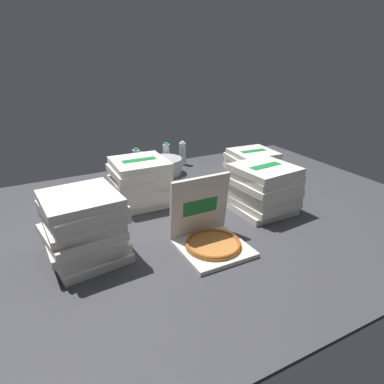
{
  "coord_description": "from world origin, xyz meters",
  "views": [
    {
      "loc": [
        -1.08,
        -1.84,
        1.07
      ],
      "look_at": [
        -0.06,
        0.1,
        0.14
      ],
      "focal_mm": 32.26,
      "sensor_mm": 36.0,
      "label": 1
    }
  ],
  "objects_px": {
    "open_pizza_box": "(209,234)",
    "water_bottle_0": "(142,165)",
    "pizza_stack_right_near": "(251,161)",
    "ice_bucket": "(165,166)",
    "water_bottle_1": "(183,154)",
    "pizza_stack_left_mid": "(140,182)",
    "water_bottle_2": "(166,155)",
    "pizza_stack_left_near": "(83,227)",
    "pizza_stack_right_mid": "(264,189)",
    "water_bottle_3": "(137,161)"
  },
  "relations": [
    {
      "from": "open_pizza_box",
      "to": "ice_bucket",
      "type": "bearing_deg",
      "value": 77.48
    },
    {
      "from": "open_pizza_box",
      "to": "water_bottle_0",
      "type": "xyz_separation_m",
      "value": [
        0.06,
        1.26,
        0.03
      ]
    },
    {
      "from": "water_bottle_1",
      "to": "pizza_stack_left_mid",
      "type": "bearing_deg",
      "value": -135.52
    },
    {
      "from": "open_pizza_box",
      "to": "pizza_stack_left_near",
      "type": "xyz_separation_m",
      "value": [
        -0.65,
        0.22,
        0.11
      ]
    },
    {
      "from": "open_pizza_box",
      "to": "water_bottle_1",
      "type": "height_order",
      "value": "open_pizza_box"
    },
    {
      "from": "ice_bucket",
      "to": "water_bottle_0",
      "type": "xyz_separation_m",
      "value": [
        -0.22,
        -0.0,
        0.04
      ]
    },
    {
      "from": "open_pizza_box",
      "to": "water_bottle_0",
      "type": "relative_size",
      "value": 1.71
    },
    {
      "from": "water_bottle_0",
      "to": "pizza_stack_left_near",
      "type": "bearing_deg",
      "value": -124.11
    },
    {
      "from": "pizza_stack_left_near",
      "to": "water_bottle_3",
      "type": "height_order",
      "value": "pizza_stack_left_near"
    },
    {
      "from": "pizza_stack_right_near",
      "to": "ice_bucket",
      "type": "bearing_deg",
      "value": 158.32
    },
    {
      "from": "water_bottle_2",
      "to": "water_bottle_0",
      "type": "bearing_deg",
      "value": -149.82
    },
    {
      "from": "open_pizza_box",
      "to": "pizza_stack_left_mid",
      "type": "bearing_deg",
      "value": 100.18
    },
    {
      "from": "ice_bucket",
      "to": "pizza_stack_left_near",
      "type": "bearing_deg",
      "value": -131.56
    },
    {
      "from": "pizza_stack_right_near",
      "to": "pizza_stack_right_mid",
      "type": "bearing_deg",
      "value": -121.32
    },
    {
      "from": "ice_bucket",
      "to": "pizza_stack_right_mid",
      "type": "bearing_deg",
      "value": -74.05
    },
    {
      "from": "open_pizza_box",
      "to": "water_bottle_3",
      "type": "relative_size",
      "value": 1.71
    },
    {
      "from": "pizza_stack_right_near",
      "to": "water_bottle_1",
      "type": "height_order",
      "value": "water_bottle_1"
    },
    {
      "from": "pizza_stack_left_mid",
      "to": "water_bottle_0",
      "type": "distance_m",
      "value": 0.54
    },
    {
      "from": "pizza_stack_left_near",
      "to": "water_bottle_0",
      "type": "relative_size",
      "value": 1.91
    },
    {
      "from": "pizza_stack_right_mid",
      "to": "open_pizza_box",
      "type": "bearing_deg",
      "value": -157.92
    },
    {
      "from": "water_bottle_2",
      "to": "pizza_stack_right_near",
      "type": "bearing_deg",
      "value": -36.47
    },
    {
      "from": "water_bottle_2",
      "to": "water_bottle_3",
      "type": "height_order",
      "value": "same"
    },
    {
      "from": "pizza_stack_left_near",
      "to": "water_bottle_3",
      "type": "relative_size",
      "value": 1.91
    },
    {
      "from": "water_bottle_2",
      "to": "open_pizza_box",
      "type": "bearing_deg",
      "value": -104.6
    },
    {
      "from": "open_pizza_box",
      "to": "pizza_stack_right_mid",
      "type": "xyz_separation_m",
      "value": [
        0.57,
        0.23,
        0.08
      ]
    },
    {
      "from": "water_bottle_0",
      "to": "water_bottle_1",
      "type": "relative_size",
      "value": 1.0
    },
    {
      "from": "water_bottle_2",
      "to": "ice_bucket",
      "type": "bearing_deg",
      "value": -117.76
    },
    {
      "from": "pizza_stack_left_mid",
      "to": "pizza_stack_left_near",
      "type": "bearing_deg",
      "value": -133.36
    },
    {
      "from": "open_pizza_box",
      "to": "water_bottle_0",
      "type": "distance_m",
      "value": 1.26
    },
    {
      "from": "ice_bucket",
      "to": "water_bottle_2",
      "type": "xyz_separation_m",
      "value": [
        0.1,
        0.18,
        0.04
      ]
    },
    {
      "from": "pizza_stack_left_mid",
      "to": "water_bottle_2",
      "type": "relative_size",
      "value": 1.77
    },
    {
      "from": "water_bottle_1",
      "to": "water_bottle_0",
      "type": "bearing_deg",
      "value": -161.84
    },
    {
      "from": "pizza_stack_left_mid",
      "to": "water_bottle_0",
      "type": "bearing_deg",
      "value": 68.67
    },
    {
      "from": "pizza_stack_right_near",
      "to": "water_bottle_2",
      "type": "xyz_separation_m",
      "value": [
        -0.65,
        0.48,
        0.02
      ]
    },
    {
      "from": "pizza_stack_left_near",
      "to": "water_bottle_2",
      "type": "bearing_deg",
      "value": 50.2
    },
    {
      "from": "pizza_stack_right_near",
      "to": "water_bottle_1",
      "type": "bearing_deg",
      "value": 137.26
    },
    {
      "from": "pizza_stack_left_near",
      "to": "ice_bucket",
      "type": "xyz_separation_m",
      "value": [
        0.93,
        1.05,
        -0.12
      ]
    },
    {
      "from": "pizza_stack_left_mid",
      "to": "ice_bucket",
      "type": "height_order",
      "value": "pizza_stack_left_mid"
    },
    {
      "from": "water_bottle_3",
      "to": "water_bottle_1",
      "type": "bearing_deg",
      "value": 2.48
    },
    {
      "from": "open_pizza_box",
      "to": "ice_bucket",
      "type": "height_order",
      "value": "open_pizza_box"
    },
    {
      "from": "pizza_stack_left_near",
      "to": "water_bottle_2",
      "type": "relative_size",
      "value": 1.91
    },
    {
      "from": "open_pizza_box",
      "to": "water_bottle_2",
      "type": "bearing_deg",
      "value": 75.4
    },
    {
      "from": "pizza_stack_right_mid",
      "to": "water_bottle_2",
      "type": "xyz_separation_m",
      "value": [
        -0.2,
        1.21,
        -0.05
      ]
    },
    {
      "from": "pizza_stack_right_mid",
      "to": "water_bottle_0",
      "type": "xyz_separation_m",
      "value": [
        -0.51,
        1.03,
        -0.05
      ]
    },
    {
      "from": "water_bottle_3",
      "to": "open_pizza_box",
      "type": "bearing_deg",
      "value": -92.5
    },
    {
      "from": "pizza_stack_right_mid",
      "to": "ice_bucket",
      "type": "relative_size",
      "value": 1.35
    },
    {
      "from": "ice_bucket",
      "to": "water_bottle_2",
      "type": "distance_m",
      "value": 0.21
    },
    {
      "from": "pizza_stack_right_near",
      "to": "pizza_stack_left_near",
      "type": "relative_size",
      "value": 0.96
    },
    {
      "from": "water_bottle_1",
      "to": "water_bottle_2",
      "type": "height_order",
      "value": "same"
    },
    {
      "from": "pizza_stack_right_near",
      "to": "ice_bucket",
      "type": "xyz_separation_m",
      "value": [
        -0.74,
        0.29,
        -0.02
      ]
    }
  ]
}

